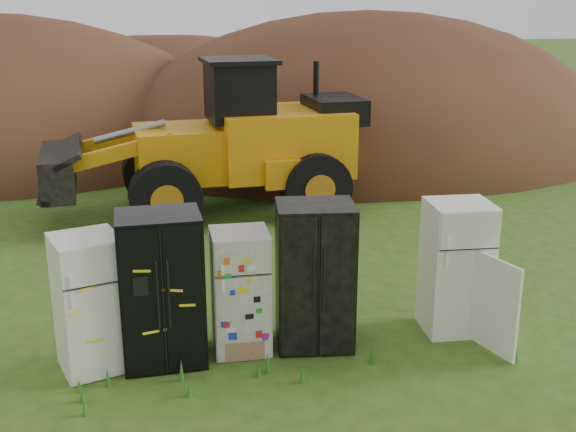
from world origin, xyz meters
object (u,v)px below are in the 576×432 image
fridge_black_side (162,289)px  fridge_sticker (241,291)px  fridge_leftmost (90,303)px  wheel_loader (202,139)px  fridge_dark_mid (315,275)px  fridge_open_door (456,267)px

fridge_black_side → fridge_sticker: size_ratio=1.20×
fridge_leftmost → wheel_loader: 6.76m
fridge_dark_mid → fridge_open_door: (2.02, -0.03, -0.05)m
fridge_sticker → fridge_dark_mid: (0.99, -0.06, 0.15)m
fridge_black_side → fridge_leftmost: bearing=179.8°
fridge_open_door → wheel_loader: size_ratio=0.27×
fridge_sticker → fridge_open_door: bearing=1.3°
fridge_open_door → wheel_loader: (-2.73, 6.38, 0.70)m
fridge_sticker → wheel_loader: wheel_loader is taller
fridge_black_side → fridge_sticker: (1.02, 0.07, -0.16)m
fridge_open_door → fridge_dark_mid: bearing=-175.1°
wheel_loader → fridge_sticker: bearing=-94.5°
fridge_black_side → fridge_dark_mid: 2.00m
fridge_black_side → fridge_sticker: bearing=4.2°
fridge_leftmost → fridge_dark_mid: size_ratio=0.89×
fridge_open_door → wheel_loader: 6.98m
fridge_sticker → fridge_open_door: size_ratio=0.89×
fridge_leftmost → fridge_black_side: 0.89m
fridge_leftmost → wheel_loader: size_ratio=0.26×
fridge_dark_mid → wheel_loader: (-0.72, 6.36, 0.65)m
fridge_leftmost → fridge_black_side: (0.89, -0.01, 0.11)m
fridge_dark_mid → fridge_open_door: bearing=8.2°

